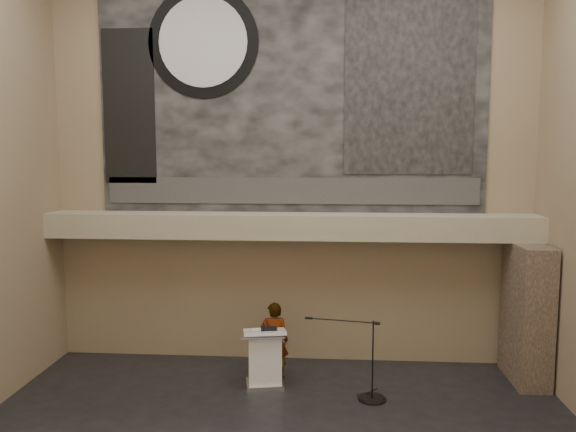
{
  "coord_description": "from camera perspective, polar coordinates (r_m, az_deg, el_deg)",
  "views": [
    {
      "loc": [
        0.78,
        -7.74,
        4.44
      ],
      "look_at": [
        0.0,
        3.2,
        3.2
      ],
      "focal_mm": 35.0,
      "sensor_mm": 36.0,
      "label": 1
    }
  ],
  "objects": [
    {
      "name": "wall_back",
      "position": [
        11.77,
        0.28,
        5.52
      ],
      "size": [
        10.0,
        0.02,
        8.5
      ],
      "primitive_type": "cube",
      "color": "#8B7458",
      "rests_on": "floor"
    },
    {
      "name": "wall_front",
      "position": [
        3.83,
        -7.68,
        3.56
      ],
      "size": [
        10.0,
        0.02,
        8.5
      ],
      "primitive_type": "cube",
      "color": "#8B7458",
      "rests_on": "floor"
    },
    {
      "name": "soffit",
      "position": [
        11.47,
        0.14,
        -1.02
      ],
      "size": [
        10.0,
        0.8,
        0.5
      ],
      "primitive_type": "cube",
      "color": "gray",
      "rests_on": "wall_back"
    },
    {
      "name": "sprinkler_left",
      "position": [
        11.68,
        -7.74,
        -2.33
      ],
      "size": [
        0.04,
        0.04,
        0.06
      ],
      "primitive_type": "cylinder",
      "color": "#B2893D",
      "rests_on": "soffit"
    },
    {
      "name": "sprinkler_right",
      "position": [
        11.49,
        9.63,
        -2.51
      ],
      "size": [
        0.04,
        0.04,
        0.06
      ],
      "primitive_type": "cylinder",
      "color": "#B2893D",
      "rests_on": "soffit"
    },
    {
      "name": "banner",
      "position": [
        11.81,
        0.27,
        12.57
      ],
      "size": [
        8.0,
        0.05,
        5.0
      ],
      "primitive_type": "cube",
      "color": "black",
      "rests_on": "wall_back"
    },
    {
      "name": "banner_text_strip",
      "position": [
        11.73,
        0.25,
        2.58
      ],
      "size": [
        7.76,
        0.02,
        0.55
      ],
      "primitive_type": "cube",
      "color": "#303030",
      "rests_on": "banner"
    },
    {
      "name": "banner_clock_rim",
      "position": [
        12.17,
        -8.62,
        17.08
      ],
      "size": [
        2.3,
        0.02,
        2.3
      ],
      "primitive_type": "cylinder",
      "rotation": [
        1.57,
        0.0,
        0.0
      ],
      "color": "black",
      "rests_on": "banner"
    },
    {
      "name": "banner_clock_face",
      "position": [
        12.15,
        -8.64,
        17.1
      ],
      "size": [
        1.84,
        0.02,
        1.84
      ],
      "primitive_type": "cylinder",
      "rotation": [
        1.57,
        0.0,
        0.0
      ],
      "color": "silver",
      "rests_on": "banner"
    },
    {
      "name": "banner_building_print",
      "position": [
        11.86,
        12.21,
        12.89
      ],
      "size": [
        2.6,
        0.02,
        3.6
      ],
      "primitive_type": "cube",
      "color": "black",
      "rests_on": "banner"
    },
    {
      "name": "banner_brick_print",
      "position": [
        12.44,
        -15.86,
        10.63
      ],
      "size": [
        1.1,
        0.02,
        3.2
      ],
      "primitive_type": "cube",
      "color": "black",
      "rests_on": "banner"
    },
    {
      "name": "stone_pier",
      "position": [
        11.97,
        23.09,
        -9.04
      ],
      "size": [
        0.6,
        1.4,
        2.7
      ],
      "primitive_type": "cube",
      "color": "#46362B",
      "rests_on": "floor"
    },
    {
      "name": "lectern",
      "position": [
        11.02,
        -2.38,
        -14.21
      ],
      "size": [
        0.88,
        0.69,
        1.14
      ],
      "rotation": [
        0.0,
        0.0,
        0.18
      ],
      "color": "silver",
      "rests_on": "floor"
    },
    {
      "name": "binder",
      "position": [
        10.84,
        -1.94,
        -11.41
      ],
      "size": [
        0.32,
        0.27,
        0.04
      ],
      "primitive_type": "cube",
      "rotation": [
        0.0,
        0.0,
        0.1
      ],
      "color": "black",
      "rests_on": "lectern"
    },
    {
      "name": "papers",
      "position": [
        10.83,
        -3.16,
        -11.51
      ],
      "size": [
        0.26,
        0.32,
        0.0
      ],
      "primitive_type": "cube",
      "rotation": [
        0.0,
        0.0,
        0.25
      ],
      "color": "silver",
      "rests_on": "lectern"
    },
    {
      "name": "speaker_person",
      "position": [
        11.29,
        -1.41,
        -12.52
      ],
      "size": [
        0.57,
        0.38,
        1.54
      ],
      "primitive_type": "imported",
      "rotation": [
        0.0,
        0.0,
        3.16
      ],
      "color": "white",
      "rests_on": "floor"
    },
    {
      "name": "mic_stand",
      "position": [
        10.7,
        8.3,
        -16.85
      ],
      "size": [
        1.48,
        0.52,
        1.46
      ],
      "rotation": [
        0.0,
        0.0,
        -0.18
      ],
      "color": "black",
      "rests_on": "floor"
    }
  ]
}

